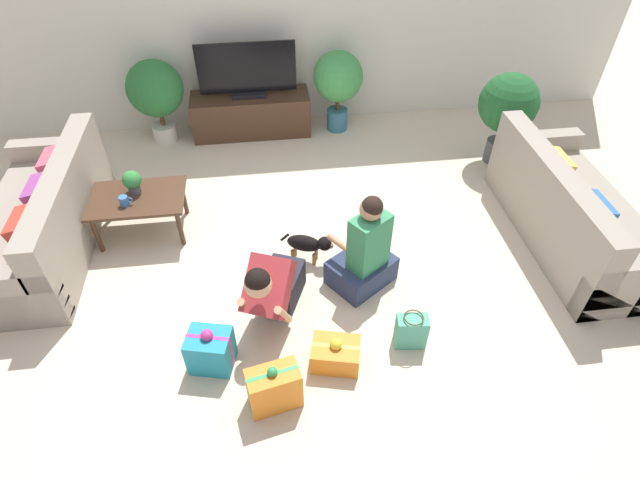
# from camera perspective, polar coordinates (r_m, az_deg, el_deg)

# --- Properties ---
(ground_plane) EXTENTS (16.00, 16.00, 0.00)m
(ground_plane) POSITION_cam_1_polar(r_m,az_deg,el_deg) (4.59, -0.80, -2.07)
(ground_plane) COLOR beige
(wall_back) EXTENTS (8.40, 0.06, 2.60)m
(wall_back) POSITION_cam_1_polar(r_m,az_deg,el_deg) (6.19, -4.08, 24.39)
(wall_back) COLOR beige
(wall_back) RESTS_ON ground_plane
(sofa_left) EXTENTS (0.88, 2.01, 0.82)m
(sofa_left) POSITION_cam_1_polar(r_m,az_deg,el_deg) (5.17, -29.04, 1.82)
(sofa_left) COLOR gray
(sofa_left) RESTS_ON ground_plane
(sofa_right) EXTENTS (0.88, 2.01, 0.82)m
(sofa_right) POSITION_cam_1_polar(r_m,az_deg,el_deg) (5.16, 26.74, 2.70)
(sofa_right) COLOR gray
(sofa_right) RESTS_ON ground_plane
(coffee_table) EXTENTS (0.87, 0.58, 0.42)m
(coffee_table) POSITION_cam_1_polar(r_m,az_deg,el_deg) (4.93, -20.12, 4.20)
(coffee_table) COLOR #472D1E
(coffee_table) RESTS_ON ground_plane
(tv_console) EXTENTS (1.40, 0.47, 0.49)m
(tv_console) POSITION_cam_1_polar(r_m,az_deg,el_deg) (6.32, -7.85, 14.05)
(tv_console) COLOR #472D1E
(tv_console) RESTS_ON ground_plane
(tv) EXTENTS (1.13, 0.20, 0.63)m
(tv) POSITION_cam_1_polar(r_m,az_deg,el_deg) (6.09, -8.33, 18.36)
(tv) COLOR black
(tv) RESTS_ON tv_console
(potted_plant_back_left) EXTENTS (0.64, 0.64, 0.99)m
(potted_plant_back_left) POSITION_cam_1_polar(r_m,az_deg,el_deg) (6.21, -18.29, 15.85)
(potted_plant_back_left) COLOR beige
(potted_plant_back_left) RESTS_ON ground_plane
(potted_plant_corner_right) EXTENTS (0.63, 0.63, 1.03)m
(potted_plant_corner_right) POSITION_cam_1_polar(r_m,az_deg,el_deg) (5.86, 20.68, 14.14)
(potted_plant_corner_right) COLOR #4C4C51
(potted_plant_corner_right) RESTS_ON ground_plane
(potted_plant_back_right) EXTENTS (0.59, 0.59, 0.98)m
(potted_plant_back_right) POSITION_cam_1_polar(r_m,az_deg,el_deg) (6.16, 2.07, 17.82)
(potted_plant_back_right) COLOR #336B84
(potted_plant_back_right) RESTS_ON ground_plane
(person_kneeling) EXTENTS (0.57, 0.79, 0.76)m
(person_kneeling) POSITION_cam_1_polar(r_m,az_deg,el_deg) (3.92, -5.42, -5.28)
(person_kneeling) COLOR #23232D
(person_kneeling) RESTS_ON ground_plane
(person_sitting) EXTENTS (0.66, 0.63, 0.95)m
(person_sitting) POSITION_cam_1_polar(r_m,az_deg,el_deg) (4.16, 5.13, -1.61)
(person_sitting) COLOR #283351
(person_sitting) RESTS_ON ground_plane
(dog) EXTENTS (0.46, 0.25, 0.30)m
(dog) POSITION_cam_1_polar(r_m,az_deg,el_deg) (4.43, -1.25, -0.46)
(dog) COLOR black
(dog) RESTS_ON ground_plane
(gift_box_a) EXTENTS (0.41, 0.33, 0.27)m
(gift_box_a) POSITION_cam_1_polar(r_m,az_deg,el_deg) (3.79, 1.80, -12.88)
(gift_box_a) COLOR orange
(gift_box_a) RESTS_ON ground_plane
(gift_box_b) EXTENTS (0.39, 0.26, 0.42)m
(gift_box_b) POSITION_cam_1_polar(r_m,az_deg,el_deg) (3.56, -5.25, -16.51)
(gift_box_b) COLOR orange
(gift_box_b) RESTS_ON ground_plane
(gift_box_c) EXTENTS (0.36, 0.32, 0.39)m
(gift_box_c) POSITION_cam_1_polar(r_m,az_deg,el_deg) (3.82, -12.40, -12.20)
(gift_box_c) COLOR teal
(gift_box_c) RESTS_ON ground_plane
(gift_bag_a) EXTENTS (0.25, 0.17, 0.32)m
(gift_bag_a) POSITION_cam_1_polar(r_m,az_deg,el_deg) (3.91, 10.37, -10.20)
(gift_bag_a) COLOR #4CA384
(gift_bag_a) RESTS_ON ground_plane
(mug) EXTENTS (0.12, 0.08, 0.09)m
(mug) POSITION_cam_1_polar(r_m,az_deg,el_deg) (4.81, -21.46, 4.19)
(mug) COLOR #386BAD
(mug) RESTS_ON coffee_table
(tabletop_plant) EXTENTS (0.17, 0.17, 0.22)m
(tabletop_plant) POSITION_cam_1_polar(r_m,az_deg,el_deg) (4.90, -20.68, 6.31)
(tabletop_plant) COLOR #4C4C51
(tabletop_plant) RESTS_ON coffee_table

